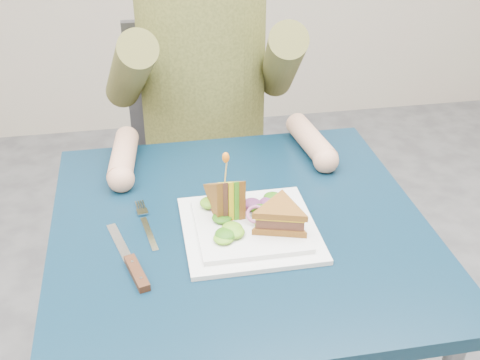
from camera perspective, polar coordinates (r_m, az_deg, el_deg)
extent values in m
cube|color=black|center=(1.22, -0.01, -4.66)|extent=(0.75, 0.75, 0.03)
cylinder|color=#595B5E|center=(1.69, -12.88, -9.48)|extent=(0.04, 0.04, 0.70)
cylinder|color=#595B5E|center=(1.76, 8.49, -7.18)|extent=(0.04, 0.04, 0.70)
cube|color=#47474C|center=(1.85, -3.23, -0.93)|extent=(0.42, 0.40, 0.04)
cube|color=#47474C|center=(1.89, -4.17, 8.37)|extent=(0.42, 0.03, 0.46)
cylinder|color=#47474C|center=(1.84, -7.95, -10.43)|extent=(0.02, 0.02, 0.43)
cylinder|color=#47474C|center=(1.88, 3.19, -9.21)|extent=(0.02, 0.02, 0.43)
cylinder|color=#47474C|center=(2.11, -8.51, -4.38)|extent=(0.02, 0.02, 0.43)
cylinder|color=#47474C|center=(2.14, 1.14, -3.43)|extent=(0.02, 0.02, 0.43)
cylinder|color=brown|center=(1.65, -3.57, 11.19)|extent=(0.34, 0.34, 0.52)
cylinder|color=brown|center=(1.55, -10.45, 10.00)|extent=(0.15, 0.39, 0.31)
cylinder|color=tan|center=(1.42, -10.99, 2.24)|extent=(0.08, 0.20, 0.06)
sphere|color=tan|center=(1.33, -11.22, 0.10)|extent=(0.06, 0.06, 0.06)
cylinder|color=brown|center=(1.59, 3.94, 11.03)|extent=(0.15, 0.39, 0.31)
cylinder|color=tan|center=(1.47, 6.74, 3.77)|extent=(0.08, 0.20, 0.06)
sphere|color=tan|center=(1.39, 8.15, 1.85)|extent=(0.06, 0.06, 0.06)
cube|color=white|center=(1.19, 0.91, -4.70)|extent=(0.26, 0.26, 0.01)
cube|color=white|center=(1.18, 0.91, -4.31)|extent=(0.21, 0.21, 0.01)
cube|color=silver|center=(1.19, -8.60, -5.07)|extent=(0.03, 0.12, 0.00)
cube|color=silver|center=(1.26, -9.24, -2.99)|extent=(0.02, 0.02, 0.00)
cube|color=silver|center=(1.28, -9.78, -2.39)|extent=(0.01, 0.03, 0.00)
cube|color=silver|center=(1.28, -9.56, -2.35)|extent=(0.01, 0.03, 0.00)
cube|color=silver|center=(1.28, -9.34, -2.32)|extent=(0.01, 0.03, 0.00)
cube|color=silver|center=(1.28, -9.12, -2.28)|extent=(0.01, 0.03, 0.00)
cube|color=silver|center=(1.18, -11.31, -5.92)|extent=(0.05, 0.14, 0.00)
cube|color=black|center=(1.09, -9.75, -8.68)|extent=(0.04, 0.10, 0.01)
cylinder|color=silver|center=(1.11, -10.18, -7.65)|extent=(0.01, 0.01, 0.00)
cylinder|color=silver|center=(1.07, -9.36, -9.17)|extent=(0.01, 0.01, 0.00)
cylinder|color=tan|center=(1.16, -1.34, 0.93)|extent=(0.01, 0.01, 0.06)
ellipsoid|color=orange|center=(1.14, -1.36, 2.14)|extent=(0.01, 0.01, 0.02)
torus|color=#9E4C7A|center=(1.18, 1.59, -3.30)|extent=(0.04, 0.04, 0.02)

